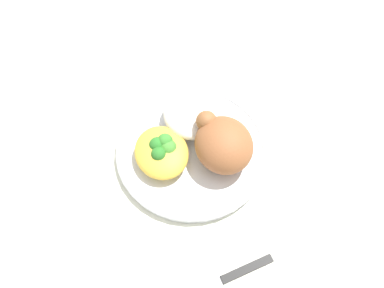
{
  "coord_description": "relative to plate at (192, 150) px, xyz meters",
  "views": [
    {
      "loc": [
        -0.29,
        0.1,
        0.58
      ],
      "look_at": [
        0.0,
        0.0,
        0.03
      ],
      "focal_mm": 36.78,
      "sensor_mm": 36.0,
      "label": 1
    }
  ],
  "objects": [
    {
      "name": "fork",
      "position": [
        -0.16,
        0.04,
        -0.01
      ],
      "size": [
        0.02,
        0.14,
        0.01
      ],
      "color": "#B2B2B7",
      "rests_on": "ground_plane"
    },
    {
      "name": "ground_plane",
      "position": [
        0.0,
        0.0,
        -0.01
      ],
      "size": [
        2.0,
        2.0,
        0.0
      ],
      "primitive_type": "plane",
      "color": "white"
    },
    {
      "name": "roasted_chicken",
      "position": [
        -0.03,
        -0.04,
        0.04
      ],
      "size": [
        0.11,
        0.09,
        0.07
      ],
      "color": "brown",
      "rests_on": "plate"
    },
    {
      "name": "knife",
      "position": [
        -0.21,
        0.03,
        -0.01
      ],
      "size": [
        0.03,
        0.19,
        0.01
      ],
      "color": "black",
      "rests_on": "ground_plane"
    },
    {
      "name": "mac_cheese_with_broccoli",
      "position": [
        0.0,
        0.05,
        0.03
      ],
      "size": [
        0.1,
        0.08,
        0.04
      ],
      "color": "gold",
      "rests_on": "plate"
    },
    {
      "name": "plate",
      "position": [
        0.0,
        0.0,
        0.0
      ],
      "size": [
        0.25,
        0.25,
        0.02
      ],
      "color": "silver",
      "rests_on": "ground_plane"
    },
    {
      "name": "rice_pile",
      "position": [
        0.05,
        -0.01,
        0.03
      ],
      "size": [
        0.1,
        0.09,
        0.04
      ],
      "primitive_type": "ellipsoid",
      "color": "white",
      "rests_on": "plate"
    }
  ]
}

